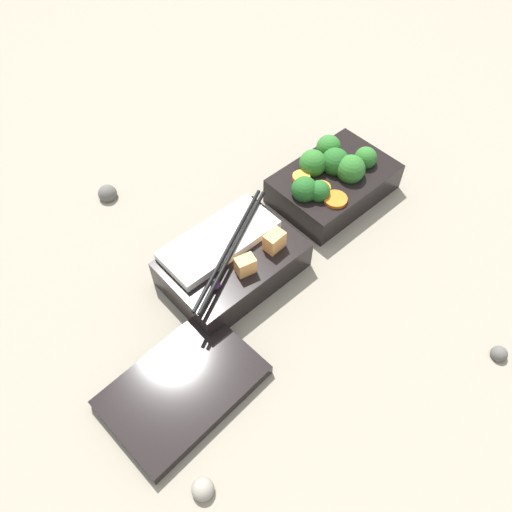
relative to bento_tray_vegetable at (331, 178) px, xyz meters
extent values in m
plane|color=gray|center=(0.10, 0.00, -0.03)|extent=(3.00, 3.00, 0.00)
cube|color=black|center=(0.00, 0.00, -0.01)|extent=(0.18, 0.12, 0.04)
sphere|color=#2D7028|center=(0.02, -0.02, 0.02)|extent=(0.04, 0.04, 0.04)
sphere|color=#236023|center=(0.05, 0.02, 0.02)|extent=(0.03, 0.03, 0.03)
sphere|color=#236023|center=(-0.01, 0.00, 0.02)|extent=(0.04, 0.04, 0.04)
sphere|color=#236023|center=(0.07, 0.00, 0.02)|extent=(0.04, 0.04, 0.04)
sphere|color=#2D7028|center=(-0.03, -0.03, 0.02)|extent=(0.04, 0.04, 0.04)
sphere|color=#2D7028|center=(-0.05, 0.02, 0.02)|extent=(0.03, 0.03, 0.03)
sphere|color=#2D7028|center=(-0.01, 0.02, 0.02)|extent=(0.04, 0.04, 0.04)
cylinder|color=orange|center=(0.04, 0.04, 0.02)|extent=(0.05, 0.05, 0.01)
cylinder|color=orange|center=(0.04, 0.01, 0.02)|extent=(0.04, 0.04, 0.01)
cylinder|color=orange|center=(-0.03, 0.01, 0.02)|extent=(0.04, 0.04, 0.01)
cylinder|color=orange|center=(0.05, -0.02, 0.02)|extent=(0.03, 0.03, 0.01)
cube|color=black|center=(0.21, 0.02, -0.01)|extent=(0.18, 0.12, 0.04)
cube|color=white|center=(0.21, -0.01, 0.02)|extent=(0.16, 0.07, 0.01)
cube|color=#F4A356|center=(0.16, 0.05, 0.03)|extent=(0.03, 0.02, 0.03)
cube|color=#F4A356|center=(0.22, 0.05, 0.02)|extent=(0.03, 0.02, 0.02)
sphere|color=#381942|center=(0.26, 0.04, 0.02)|extent=(0.01, 0.01, 0.01)
cylinder|color=black|center=(0.21, 0.01, 0.03)|extent=(0.19, 0.10, 0.01)
cylinder|color=black|center=(0.21, 0.02, 0.03)|extent=(0.19, 0.10, 0.01)
cube|color=black|center=(0.36, 0.10, -0.02)|extent=(0.18, 0.13, 0.02)
sphere|color=#595651|center=(0.05, 0.33, -0.03)|extent=(0.02, 0.02, 0.02)
sphere|color=#595651|center=(0.26, -0.22, -0.03)|extent=(0.03, 0.03, 0.03)
sphere|color=gray|center=(0.41, 0.21, -0.03)|extent=(0.02, 0.02, 0.02)
camera|label=1|loc=(0.45, 0.33, 0.52)|focal=35.00mm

